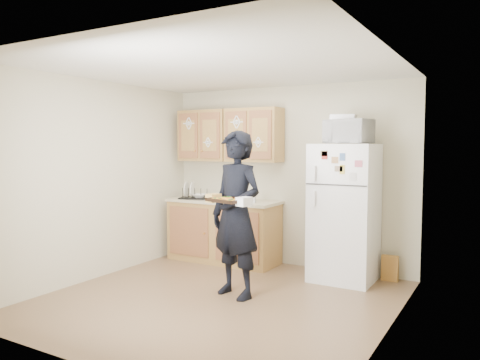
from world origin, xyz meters
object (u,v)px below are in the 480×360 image
object	(u,v)px
refrigerator	(344,213)
microwave	(348,132)
dish_rack	(195,193)
baking_tray	(228,201)
person	(236,214)

from	to	relation	value
refrigerator	microwave	world-z (taller)	microwave
dish_rack	baking_tray	bearing A→B (deg)	-44.74
refrigerator	microwave	size ratio (longest dim) A/B	3.20
person	dish_rack	bearing A→B (deg)	154.79
person	microwave	xyz separation A→B (m)	(0.89, 1.16, 0.92)
person	dish_rack	world-z (taller)	person
baking_tray	microwave	distance (m)	1.82
dish_rack	person	bearing A→B (deg)	-39.95
refrigerator	baking_tray	bearing A→B (deg)	-117.03
baking_tray	dish_rack	distance (m)	2.08
refrigerator	baking_tray	world-z (taller)	refrigerator
microwave	dish_rack	size ratio (longest dim) A/B	1.27
microwave	dish_rack	distance (m)	2.45
refrigerator	person	distance (m)	1.48
refrigerator	microwave	distance (m)	1.00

